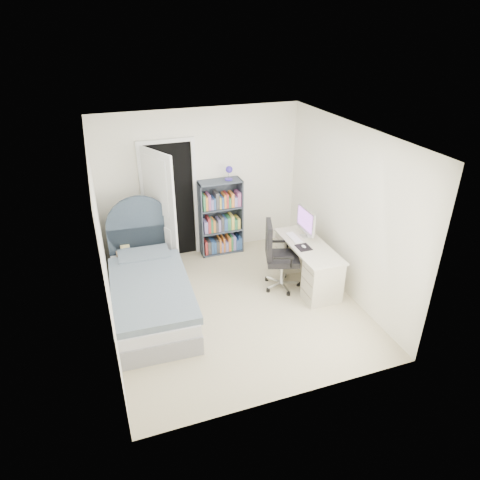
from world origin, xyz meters
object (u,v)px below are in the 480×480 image
object	(u,v)px
bed	(150,290)
floor_lamp	(165,230)
desk	(307,262)
bookcase	(221,220)
nightstand	(128,254)
office_chair	(277,253)

from	to	relation	value
bed	floor_lamp	world-z (taller)	floor_lamp
floor_lamp	desk	world-z (taller)	floor_lamp
bed	bookcase	bearing A→B (deg)	41.85
bed	desk	distance (m)	2.41
nightstand	floor_lamp	distance (m)	0.73
nightstand	bookcase	size ratio (longest dim) A/B	0.37
office_chair	bed	bearing A→B (deg)	177.96
nightstand	office_chair	distance (m)	2.37
nightstand	office_chair	world-z (taller)	office_chair
desk	nightstand	bearing A→B (deg)	156.31
bookcase	office_chair	distance (m)	1.44
nightstand	bookcase	world-z (taller)	bookcase
nightstand	desk	distance (m)	2.83
desk	bed	bearing A→B (deg)	177.08
bed	floor_lamp	distance (m)	1.36
floor_lamp	desk	bearing A→B (deg)	-35.08
nightstand	office_chair	bearing A→B (deg)	-27.30
nightstand	office_chair	xyz separation A→B (m)	(2.10, -1.08, 0.21)
bed	nightstand	bearing A→B (deg)	100.31
bed	bookcase	distance (m)	1.96
bookcase	bed	bearing A→B (deg)	-138.15
nightstand	bed	bearing A→B (deg)	-79.69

